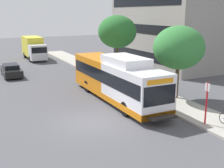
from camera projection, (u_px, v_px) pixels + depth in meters
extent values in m
plane|color=#4C4C51|center=(55.00, 92.00, 25.10)|extent=(120.00, 120.00, 0.00)
cube|color=#A8A399|center=(136.00, 87.00, 26.38)|extent=(3.00, 56.00, 0.14)
cube|color=white|center=(135.00, 87.00, 19.95)|extent=(2.54, 5.80, 2.73)
cube|color=orange|center=(101.00, 72.00, 24.99)|extent=(2.54, 5.80, 2.73)
cube|color=orange|center=(116.00, 93.00, 22.74)|extent=(2.57, 11.60, 0.44)
cube|color=black|center=(116.00, 74.00, 22.38)|extent=(2.58, 11.25, 0.96)
cube|color=black|center=(159.00, 95.00, 17.43)|extent=(2.34, 0.10, 1.24)
cube|color=orange|center=(160.00, 81.00, 17.21)|extent=(1.90, 0.08, 0.32)
cube|color=white|center=(125.00, 61.00, 20.81)|extent=(2.16, 4.06, 0.60)
cube|color=black|center=(162.00, 118.00, 17.40)|extent=(1.78, 0.60, 0.10)
cylinder|color=black|center=(126.00, 109.00, 19.14)|extent=(0.30, 1.00, 1.00)
cylinder|color=black|center=(154.00, 104.00, 20.12)|extent=(0.30, 1.00, 1.00)
cylinder|color=black|center=(88.00, 86.00, 25.04)|extent=(0.30, 1.00, 1.00)
cylinder|color=black|center=(111.00, 84.00, 26.01)|extent=(0.30, 1.00, 1.00)
cylinder|color=red|center=(206.00, 103.00, 17.23)|extent=(0.10, 0.10, 2.60)
cube|color=white|center=(207.00, 87.00, 16.98)|extent=(0.04, 0.36, 0.48)
torus|color=black|center=(223.00, 118.00, 17.52)|extent=(0.04, 0.66, 0.66)
cylinder|color=#4C3823|center=(177.00, 82.00, 22.70)|extent=(0.28, 0.28, 2.51)
ellipsoid|color=#337A38|center=(179.00, 48.00, 22.04)|extent=(3.94, 3.94, 3.35)
cylinder|color=#4C3823|center=(117.00, 60.00, 31.19)|extent=(0.28, 0.28, 3.11)
ellipsoid|color=#286B2D|center=(117.00, 32.00, 30.45)|extent=(4.06, 4.06, 3.46)
cube|color=black|center=(11.00, 71.00, 31.13)|extent=(1.80, 4.50, 0.70)
cube|color=black|center=(11.00, 67.00, 31.09)|extent=(1.48, 2.34, 0.56)
cylinder|color=black|center=(5.00, 77.00, 29.66)|extent=(0.20, 0.64, 0.64)
cylinder|color=black|center=(21.00, 75.00, 30.36)|extent=(0.20, 0.64, 0.64)
cylinder|color=black|center=(2.00, 72.00, 32.01)|extent=(0.20, 0.64, 0.64)
cylinder|color=black|center=(17.00, 71.00, 32.70)|extent=(0.20, 0.64, 0.64)
cube|color=silver|center=(38.00, 52.00, 40.19)|extent=(2.30, 2.00, 2.10)
cube|color=yellow|center=(33.00, 46.00, 43.10)|extent=(2.30, 5.00, 2.70)
cube|color=black|center=(39.00, 50.00, 39.25)|extent=(2.07, 0.08, 0.80)
cylinder|color=black|center=(30.00, 59.00, 40.34)|extent=(0.26, 0.92, 0.92)
cylinder|color=black|center=(45.00, 58.00, 41.23)|extent=(0.26, 0.92, 0.92)
cylinder|color=black|center=(25.00, 55.00, 43.93)|extent=(0.26, 0.92, 0.92)
cylinder|color=black|center=(38.00, 54.00, 44.83)|extent=(0.26, 0.92, 0.92)
cube|color=black|center=(179.00, 52.00, 38.61)|extent=(12.22, 14.63, 1.10)
cube|color=black|center=(180.00, 28.00, 37.84)|extent=(12.22, 14.63, 1.10)
cube|color=black|center=(182.00, 2.00, 37.07)|extent=(12.22, 14.63, 1.10)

